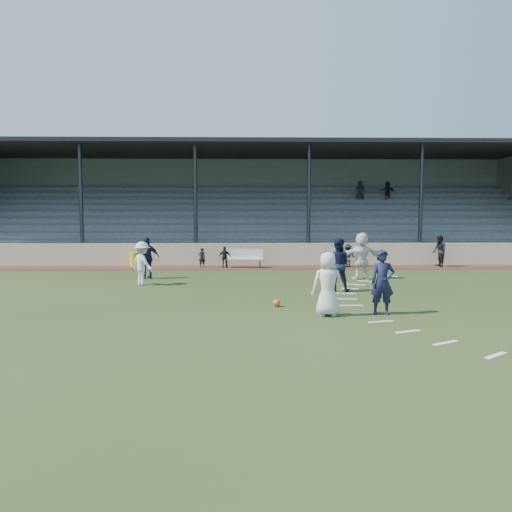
{
  "coord_description": "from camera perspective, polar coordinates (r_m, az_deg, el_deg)",
  "views": [
    {
      "loc": [
        -0.38,
        -14.87,
        2.82
      ],
      "look_at": [
        0.0,
        2.5,
        1.3
      ],
      "focal_mm": 35.0,
      "sensor_mm": 36.0,
      "label": 1
    }
  ],
  "objects": [
    {
      "name": "ground",
      "position": [
        15.14,
        0.21,
        -5.74
      ],
      "size": [
        90.0,
        90.0,
        0.0
      ],
      "primitive_type": "plane",
      "color": "#2B3D19",
      "rests_on": "ground"
    },
    {
      "name": "sub_left_far",
      "position": [
        25.34,
        -3.58,
        -0.12
      ],
      "size": [
        0.66,
        0.35,
        1.08
      ],
      "primitive_type": "imported",
      "rotation": [
        0.0,
        0.0,
        3.27
      ],
      "color": "black",
      "rests_on": "cinder_track"
    },
    {
      "name": "trash_bin",
      "position": [
        26.59,
        -13.72,
        -0.38
      ],
      "size": [
        0.46,
        0.46,
        0.74
      ],
      "primitive_type": "cylinder",
      "color": "yellow",
      "rests_on": "cinder_track"
    },
    {
      "name": "player_white_wing",
      "position": [
        19.85,
        -12.86,
        -0.84
      ],
      "size": [
        1.23,
        1.19,
        1.69
      ],
      "primitive_type": "imported",
      "rotation": [
        0.0,
        0.0,
        2.42
      ],
      "color": "white",
      "rests_on": "ground"
    },
    {
      "name": "grandstand",
      "position": [
        31.14,
        -0.55,
        3.86
      ],
      "size": [
        34.6,
        9.0,
        6.61
      ],
      "color": "slate",
      "rests_on": "ground"
    },
    {
      "name": "player_white_back",
      "position": [
        21.58,
        11.96,
        0.03
      ],
      "size": [
        1.91,
        0.89,
        1.98
      ],
      "primitive_type": "imported",
      "rotation": [
        0.0,
        0.0,
        3.31
      ],
      "color": "white",
      "rests_on": "ground"
    },
    {
      "name": "sub_left_near",
      "position": [
        25.65,
        -6.21,
        -0.17
      ],
      "size": [
        0.42,
        0.35,
        1.0
      ],
      "primitive_type": "imported",
      "rotation": [
        0.0,
        0.0,
        3.49
      ],
      "color": "black",
      "rests_on": "cinder_track"
    },
    {
      "name": "football",
      "position": [
        15.02,
        2.37,
        -5.38
      ],
      "size": [
        0.23,
        0.23,
        0.23
      ],
      "primitive_type": "sphere",
      "color": "orange",
      "rests_on": "ground"
    },
    {
      "name": "cinder_track",
      "position": [
        25.52,
        -0.4,
        -1.32
      ],
      "size": [
        34.0,
        2.0,
        0.02
      ],
      "primitive_type": "cube",
      "color": "#502420",
      "rests_on": "ground"
    },
    {
      "name": "player_navy_lead",
      "position": [
        14.22,
        14.26,
        -2.93
      ],
      "size": [
        0.68,
        0.47,
        1.79
      ],
      "primitive_type": "imported",
      "rotation": [
        0.0,
        0.0,
        -0.06
      ],
      "color": "#141737",
      "rests_on": "ground"
    },
    {
      "name": "sub_right",
      "position": [
        26.16,
        10.46,
        0.07
      ],
      "size": [
        0.84,
        0.59,
        1.18
      ],
      "primitive_type": "imported",
      "rotation": [
        0.0,
        0.0,
        3.36
      ],
      "color": "black",
      "rests_on": "cinder_track"
    },
    {
      "name": "bench_left",
      "position": [
        25.46,
        -1.45,
        -0.04
      ],
      "size": [
        2.04,
        0.71,
        0.95
      ],
      "rotation": [
        0.0,
        0.0,
        -0.13
      ],
      "color": "beige",
      "rests_on": "cinder_track"
    },
    {
      "name": "penalty_arc",
      "position": [
        15.79,
        15.41,
        -5.45
      ],
      "size": [
        3.89,
        14.63,
        0.01
      ],
      "color": "white",
      "rests_on": "ground"
    },
    {
      "name": "player_white_lead",
      "position": [
        13.73,
        8.21,
        -3.19
      ],
      "size": [
        0.89,
        0.61,
        1.75
      ],
      "primitive_type": "imported",
      "rotation": [
        0.0,
        0.0,
        3.2
      ],
      "color": "white",
      "rests_on": "ground"
    },
    {
      "name": "retaining_wall",
      "position": [
        26.51,
        -0.43,
        0.2
      ],
      "size": [
        34.0,
        0.18,
        1.2
      ],
      "primitive_type": "cube",
      "color": "beige",
      "rests_on": "ground"
    },
    {
      "name": "bench_right",
      "position": [
        26.26,
        10.67,
        0.03
      ],
      "size": [
        2.03,
        0.99,
        0.95
      ],
      "rotation": [
        0.0,
        0.0,
        0.28
      ],
      "color": "beige",
      "rests_on": "cinder_track"
    },
    {
      "name": "player_navy_mid",
      "position": [
        18.1,
        9.3,
        -0.97
      ],
      "size": [
        1.07,
        0.91,
        1.91
      ],
      "primitive_type": "imported",
      "rotation": [
        0.0,
        0.0,
        2.92
      ],
      "color": "#141737",
      "rests_on": "ground"
    },
    {
      "name": "player_navy_wing",
      "position": [
        21.74,
        -12.3,
        -0.21
      ],
      "size": [
        1.12,
        0.9,
        1.78
      ],
      "primitive_type": "imported",
      "rotation": [
        0.0,
        0.0,
        3.67
      ],
      "color": "#141737",
      "rests_on": "ground"
    },
    {
      "name": "official",
      "position": [
        27.47,
        20.22,
        0.55
      ],
      "size": [
        0.63,
        0.8,
        1.63
      ],
      "primitive_type": "imported",
      "rotation": [
        0.0,
        0.0,
        4.72
      ],
      "color": "black",
      "rests_on": "cinder_track"
    }
  ]
}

